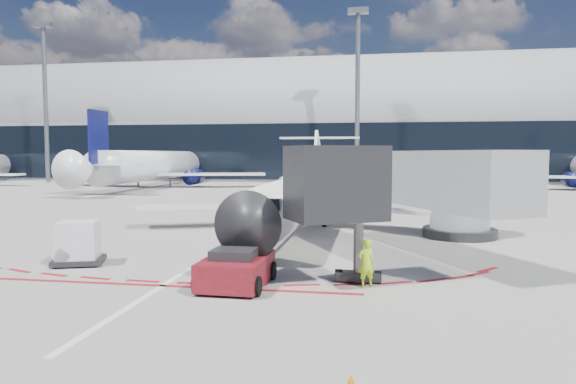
% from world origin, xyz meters
% --- Properties ---
extents(ground, '(260.00, 260.00, 0.00)m').
position_xyz_m(ground, '(0.00, 0.00, 0.00)').
color(ground, gray).
rests_on(ground, ground).
extents(apron_centerline, '(0.25, 40.00, 0.01)m').
position_xyz_m(apron_centerline, '(0.00, 2.00, 0.01)').
color(apron_centerline, silver).
rests_on(apron_centerline, ground).
extents(apron_stop_bar, '(14.00, 0.25, 0.01)m').
position_xyz_m(apron_stop_bar, '(0.00, -11.50, 0.01)').
color(apron_stop_bar, maroon).
rests_on(apron_stop_bar, ground).
extents(terminal_building, '(150.00, 24.15, 24.00)m').
position_xyz_m(terminal_building, '(0.00, 64.97, 8.52)').
color(terminal_building, gray).
rests_on(terminal_building, ground).
extents(jet_bridge, '(10.03, 15.20, 4.90)m').
position_xyz_m(jet_bridge, '(9.79, -3.01, 3.01)').
color(jet_bridge, '#909498').
rests_on(jet_bridge, ground).
extents(light_mast_west, '(0.70, 0.70, 25.00)m').
position_xyz_m(light_mast_west, '(-45.00, 48.00, 12.50)').
color(light_mast_west, slate).
rests_on(light_mast_west, ground).
extents(light_mast_centre, '(0.70, 0.70, 25.00)m').
position_xyz_m(light_mast_centre, '(5.00, 48.00, 12.50)').
color(light_mast_centre, slate).
rests_on(light_mast_centre, ground).
extents(regional_jet, '(20.95, 25.84, 6.47)m').
position_xyz_m(regional_jet, '(2.91, 2.72, 2.16)').
color(regional_jet, white).
rests_on(regional_jet, ground).
extents(pushback_tug, '(2.32, 5.29, 1.37)m').
position_xyz_m(pushback_tug, '(2.56, -11.11, 0.60)').
color(pushback_tug, '#550C14').
rests_on(pushback_tug, ground).
extents(ramp_worker, '(0.73, 0.64, 1.68)m').
position_xyz_m(ramp_worker, '(7.04, -10.45, 0.84)').
color(ramp_worker, '#C5FF1A').
rests_on(ramp_worker, ground).
extents(uld_container, '(2.36, 2.18, 1.82)m').
position_xyz_m(uld_container, '(-4.85, -8.76, 0.90)').
color(uld_container, black).
rests_on(uld_container, ground).
extents(bg_airliner_1, '(36.57, 38.73, 11.83)m').
position_xyz_m(bg_airliner_1, '(-22.92, 40.58, 5.92)').
color(bg_airliner_1, white).
rests_on(bg_airliner_1, ground).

